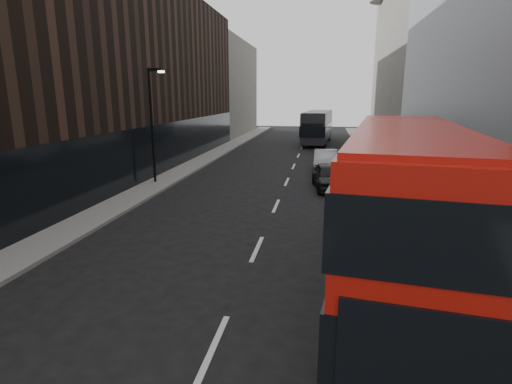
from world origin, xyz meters
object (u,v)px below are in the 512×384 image
at_px(street_lamp, 153,118).
at_px(car_c, 337,161).
at_px(car_a, 329,176).
at_px(red_bus, 403,205).
at_px(car_b, 325,161).
at_px(grey_bus, 318,126).

bearing_deg(street_lamp, car_c, 29.62).
bearing_deg(car_c, street_lamp, -144.14).
height_order(street_lamp, car_a, street_lamp).
height_order(car_a, car_c, car_a).
bearing_deg(car_a, car_c, 76.35).
bearing_deg(car_c, red_bus, -80.47).
bearing_deg(car_b, street_lamp, -149.44).
bearing_deg(car_a, street_lamp, 174.93).
bearing_deg(grey_bus, car_a, -82.73).
bearing_deg(car_c, car_a, -89.82).
bearing_deg(grey_bus, street_lamp, -107.29).
relative_size(street_lamp, car_a, 1.54).
relative_size(car_a, car_c, 0.86).
bearing_deg(car_c, car_b, -162.95).
xyz_separation_m(street_lamp, red_bus, (12.69, -12.77, -1.53)).
xyz_separation_m(grey_bus, car_a, (1.16, -23.97, -1.24)).
distance_m(red_bus, car_b, 19.38).
relative_size(street_lamp, grey_bus, 0.59).
bearing_deg(red_bus, car_c, 100.99).
bearing_deg(street_lamp, grey_bus, 68.22).
relative_size(street_lamp, car_b, 1.46).
xyz_separation_m(street_lamp, grey_bus, (9.77, 24.45, -2.17)).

